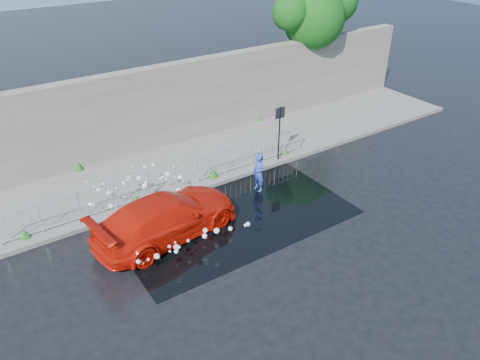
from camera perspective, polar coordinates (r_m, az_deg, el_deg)
name	(u,v)px	position (r m, az deg, el deg)	size (l,w,h in m)	color
ground	(235,233)	(15.50, -0.67, -6.53)	(90.00, 90.00, 0.00)	black
pavement	(167,170)	(19.19, -8.87, 1.20)	(30.00, 4.00, 0.15)	#5B5A56
curb	(191,192)	(17.62, -6.02, -1.41)	(30.00, 0.25, 0.16)	#5B5A56
retaining_wall	(141,111)	(20.26, -12.03, 8.24)	(30.00, 0.60, 3.50)	#655E55
puddle	(231,214)	(16.40, -1.12, -4.19)	(8.00, 5.00, 0.01)	black
sign_post	(280,125)	(18.97, 4.84, 6.68)	(0.45, 0.06, 2.50)	black
tree	(316,14)	(24.63, 9.20, 19.32)	(4.92, 3.12, 6.25)	#332114
railing_left	(79,205)	(16.44, -19.08, -2.95)	(5.05, 0.05, 1.10)	silver
railing_right	(251,152)	(18.91, 1.38, 3.40)	(5.05, 0.05, 1.10)	silver
weeds	(167,172)	(18.54, -8.90, 0.96)	(12.17, 3.93, 0.41)	#1D4813
water_spray	(161,204)	(15.97, -9.61, -2.93)	(3.65, 5.41, 1.01)	white
red_car	(167,217)	(15.21, -8.94, -4.44)	(2.01, 4.95, 1.44)	red
person	(259,173)	(17.41, 2.31, 0.92)	(0.55, 0.36, 1.51)	#2546B9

